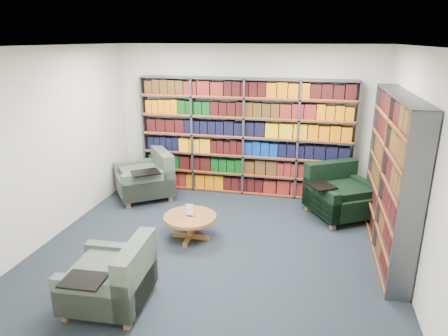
% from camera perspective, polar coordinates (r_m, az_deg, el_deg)
% --- Properties ---
extents(room_shell, '(5.02, 5.02, 2.82)m').
position_cam_1_polar(room_shell, '(5.28, -1.44, 1.65)').
color(room_shell, black).
rests_on(room_shell, ground).
extents(bookshelf_back, '(4.00, 0.28, 2.20)m').
position_cam_1_polar(bookshelf_back, '(7.57, 2.93, 4.32)').
color(bookshelf_back, '#47494F').
rests_on(bookshelf_back, ground).
extents(bookshelf_right, '(0.28, 2.50, 2.20)m').
position_cam_1_polar(bookshelf_right, '(5.90, 22.79, -1.11)').
color(bookshelf_right, '#47494F').
rests_on(bookshelf_right, ground).
extents(chair_teal_left, '(1.34, 1.35, 0.87)m').
position_cam_1_polar(chair_teal_left, '(7.71, -10.69, -1.52)').
color(chair_teal_left, '#082939').
rests_on(chair_teal_left, ground).
extents(chair_green_right, '(1.31, 1.31, 0.87)m').
position_cam_1_polar(chair_green_right, '(7.08, 15.98, -3.74)').
color(chair_green_right, black).
rests_on(chair_green_right, ground).
extents(chair_teal_front, '(0.90, 1.04, 0.78)m').
position_cam_1_polar(chair_teal_front, '(4.78, -15.26, -15.24)').
color(chair_teal_front, '#082939').
rests_on(chair_teal_front, ground).
extents(coffee_table, '(0.79, 0.79, 0.56)m').
position_cam_1_polar(coffee_table, '(6.04, -4.88, -7.47)').
color(coffee_table, '#975824').
rests_on(coffee_table, ground).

